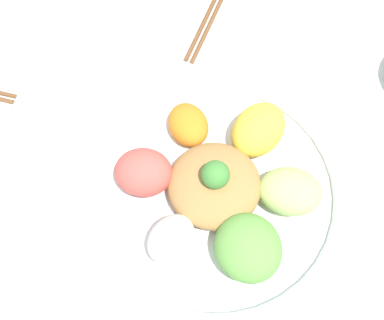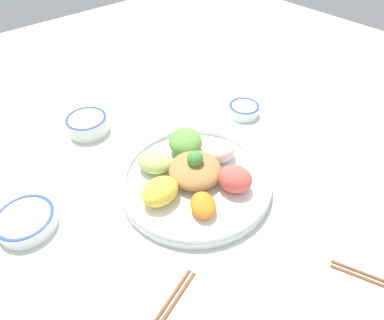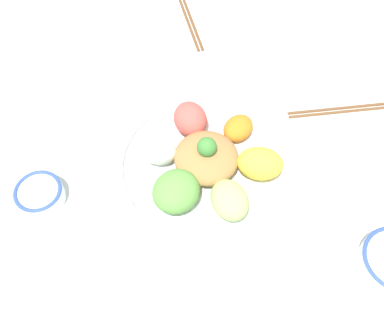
# 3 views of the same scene
# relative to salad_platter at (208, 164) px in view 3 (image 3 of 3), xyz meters

# --- Properties ---
(ground_plane) EXTENTS (2.40, 2.40, 0.00)m
(ground_plane) POSITION_rel_salad_platter_xyz_m (-0.01, -0.00, -0.03)
(ground_plane) COLOR silver
(salad_platter) EXTENTS (0.35, 0.35, 0.10)m
(salad_platter) POSITION_rel_salad_platter_xyz_m (0.00, 0.00, 0.00)
(salad_platter) COLOR white
(salad_platter) RESTS_ON ground_plane
(sauce_bowl_dark) EXTENTS (0.09, 0.09, 0.03)m
(sauce_bowl_dark) POSITION_rel_salad_platter_xyz_m (0.11, -0.29, -0.01)
(sauce_bowl_dark) COLOR white
(sauce_bowl_dark) RESTS_ON ground_plane
(chopsticks_pair_near) EXTENTS (0.21, 0.10, 0.01)m
(chopsticks_pair_near) POSITION_rel_salad_platter_xyz_m (-0.42, -0.10, -0.02)
(chopsticks_pair_near) COLOR brown
(chopsticks_pair_near) RESTS_ON ground_plane
(chopsticks_pair_far) EXTENTS (0.08, 0.22, 0.01)m
(chopsticks_pair_far) POSITION_rel_salad_platter_xyz_m (-0.19, 0.25, -0.02)
(chopsticks_pair_far) COLOR brown
(chopsticks_pair_far) RESTS_ON ground_plane
(serving_spoon_main) EXTENTS (0.12, 0.04, 0.01)m
(serving_spoon_main) POSITION_rel_salad_platter_xyz_m (-0.41, 0.11, -0.02)
(serving_spoon_main) COLOR beige
(serving_spoon_main) RESTS_ON ground_plane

